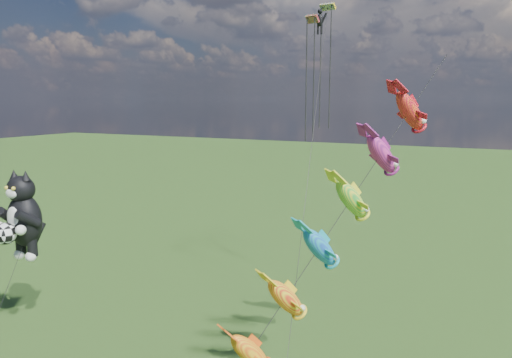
% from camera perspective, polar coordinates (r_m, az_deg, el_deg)
% --- Properties ---
extents(cat_kite_rig, '(2.67, 4.26, 10.70)m').
position_cam_1_polar(cat_kite_rig, '(35.07, -25.25, -3.77)').
color(cat_kite_rig, brown).
rests_on(cat_kite_rig, ground).
extents(fish_windsock_rig, '(8.39, 13.71, 17.30)m').
position_cam_1_polar(fish_windsock_rig, '(22.15, 9.02, -5.05)').
color(fish_windsock_rig, brown).
rests_on(fish_windsock_rig, ground).
extents(parafoil_rig, '(4.50, 17.12, 22.35)m').
position_cam_1_polar(parafoil_rig, '(38.15, 7.25, 15.87)').
color(parafoil_rig, brown).
rests_on(parafoil_rig, ground).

